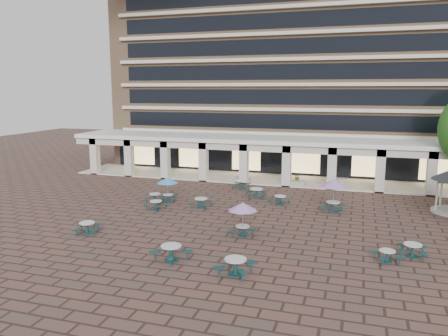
{
  "coord_description": "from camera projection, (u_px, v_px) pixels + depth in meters",
  "views": [
    {
      "loc": [
        8.59,
        -28.56,
        9.18
      ],
      "look_at": [
        -1.24,
        3.0,
        3.22
      ],
      "focal_mm": 35.0,
      "sensor_mm": 36.0,
      "label": 1
    }
  ],
  "objects": [
    {
      "name": "ground",
      "position": [
        228.0,
        221.0,
        30.98
      ],
      "size": [
        120.0,
        120.0,
        0.0
      ],
      "primitive_type": "plane",
      "color": "brown",
      "rests_on": "ground"
    },
    {
      "name": "apartment_building",
      "position": [
        289.0,
        61.0,
        52.67
      ],
      "size": [
        40.0,
        15.5,
        25.2
      ],
      "color": "#9E7A59",
      "rests_on": "ground"
    },
    {
      "name": "retail_arcade",
      "position": [
        270.0,
        151.0,
        44.35
      ],
      "size": [
        42.0,
        6.6,
        4.4
      ],
      "color": "white",
      "rests_on": "ground"
    },
    {
      "name": "picnic_table_0",
      "position": [
        87.0,
        227.0,
        28.16
      ],
      "size": [
        1.96,
        1.96,
        0.74
      ],
      "rotation": [
        0.0,
        0.0,
        0.32
      ],
      "color": "#163E42",
      "rests_on": "ground"
    },
    {
      "name": "picnic_table_1",
      "position": [
        171.0,
        251.0,
        23.71
      ],
      "size": [
        2.31,
        2.31,
        0.85
      ],
      "rotation": [
        0.0,
        0.0,
        -0.41
      ],
      "color": "#163E42",
      "rests_on": "ground"
    },
    {
      "name": "picnic_table_2",
      "position": [
        235.0,
        265.0,
        21.87
      ],
      "size": [
        2.05,
        2.05,
        0.84
      ],
      "rotation": [
        0.0,
        0.0,
        -0.12
      ],
      "color": "#163E42",
      "rests_on": "ground"
    },
    {
      "name": "picnic_table_3",
      "position": [
        387.0,
        255.0,
        23.52
      ],
      "size": [
        1.75,
        1.75,
        0.64
      ],
      "rotation": [
        0.0,
        0.0,
        0.4
      ],
      "color": "#163E42",
      "rests_on": "ground"
    },
    {
      "name": "picnic_table_4",
      "position": [
        168.0,
        181.0,
        35.82
      ],
      "size": [
        1.79,
        1.79,
        2.06
      ],
      "rotation": [
        0.0,
        0.0,
        0.26
      ],
      "color": "#163E42",
      "rests_on": "ground"
    },
    {
      "name": "picnic_table_5",
      "position": [
        201.0,
        202.0,
        34.29
      ],
      "size": [
        1.82,
        1.82,
        0.76
      ],
      "rotation": [
        0.0,
        0.0,
        -0.1
      ],
      "color": "#163E42",
      "rests_on": "ground"
    },
    {
      "name": "picnic_table_6",
      "position": [
        243.0,
        208.0,
        27.4
      ],
      "size": [
        1.88,
        1.88,
        2.17
      ],
      "rotation": [
        0.0,
        0.0,
        -0.21
      ],
      "color": "#163E42",
      "rests_on": "ground"
    },
    {
      "name": "picnic_table_7",
      "position": [
        412.0,
        249.0,
        24.2
      ],
      "size": [
        1.78,
        1.78,
        0.74
      ],
      "rotation": [
        0.0,
        0.0,
        -0.09
      ],
      "color": "#163E42",
      "rests_on": "ground"
    },
    {
      "name": "picnic_table_8",
      "position": [
        156.0,
        204.0,
        33.75
      ],
      "size": [
        1.88,
        1.88,
        0.7
      ],
      "rotation": [
        0.0,
        0.0,
        -0.34
      ],
      "color": "#163E42",
      "rests_on": "ground"
    },
    {
      "name": "picnic_table_9",
      "position": [
        155.0,
        197.0,
        36.08
      ],
      "size": [
        1.76,
        1.76,
        0.7
      ],
      "rotation": [
        0.0,
        0.0,
        -0.19
      ],
      "color": "#163E42",
      "rests_on": "ground"
    },
    {
      "name": "picnic_table_10",
      "position": [
        256.0,
        192.0,
        37.3
      ],
      "size": [
        2.09,
        2.09,
        0.84
      ],
      "rotation": [
        0.0,
        0.0,
        0.17
      ],
      "color": "#163E42",
      "rests_on": "ground"
    },
    {
      "name": "picnic_table_11",
      "position": [
        334.0,
        184.0,
        32.85
      ],
      "size": [
        2.18,
        2.18,
        2.52
      ],
      "rotation": [
        0.0,
        0.0,
        -0.15
      ],
      "color": "#163E42",
      "rests_on": "ground"
    },
    {
      "name": "picnic_table_12",
      "position": [
        240.0,
        184.0,
        40.82
      ],
      "size": [
        1.86,
        1.86,
        0.79
      ],
      "rotation": [
        0.0,
        0.0,
        -0.07
      ],
      "color": "#163E42",
      "rests_on": "ground"
    },
    {
      "name": "picnic_table_13",
      "position": [
        280.0,
        199.0,
        35.31
      ],
      "size": [
        1.86,
        1.86,
        0.71
      ],
      "rotation": [
        0.0,
        0.0,
        -0.27
      ],
      "color": "#163E42",
      "rests_on": "ground"
    },
    {
      "name": "planter_left",
      "position": [
        242.0,
        177.0,
        43.7
      ],
      "size": [
        1.5,
        0.64,
        1.28
      ],
      "color": "#999994",
      "rests_on": "ground"
    },
    {
      "name": "planter_right",
      "position": [
        297.0,
        181.0,
        42.1
      ],
      "size": [
        1.5,
        0.68,
        1.22
      ],
      "color": "#999994",
      "rests_on": "ground"
    }
  ]
}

